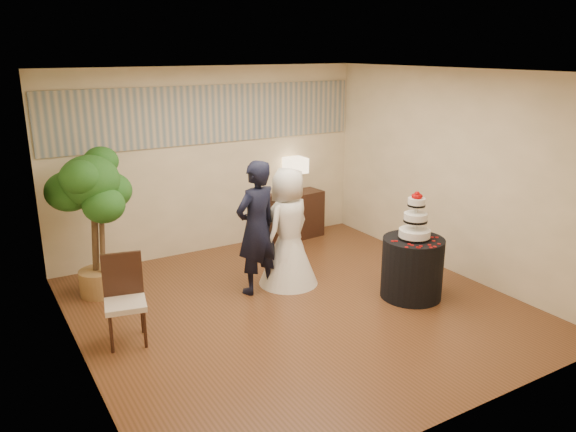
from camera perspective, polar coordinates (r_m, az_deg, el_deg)
floor at (r=6.96m, az=1.00°, el=-9.26°), size 5.00×5.00×0.00m
ceiling at (r=6.26m, az=1.13°, el=14.46°), size 5.00×5.00×0.00m
wall_back at (r=8.64m, az=-7.79°, el=5.57°), size 5.00×0.06×2.80m
wall_front at (r=4.64m, az=17.67°, el=-4.89°), size 5.00×0.06×2.80m
wall_left at (r=5.61m, az=-21.17°, el=-1.51°), size 0.06×5.00×2.80m
wall_right at (r=8.04m, az=16.41°, el=4.22°), size 0.06×5.00×2.80m
mural_border at (r=8.51m, az=-7.92°, el=10.18°), size 4.90×0.02×0.85m
groom at (r=7.10m, az=-3.22°, el=-1.19°), size 0.72×0.56×1.73m
bride at (r=7.36m, az=0.04°, el=-1.13°), size 1.04×1.04×1.58m
cake_table at (r=7.26m, az=12.49°, el=-5.17°), size 0.80×0.80×0.78m
wedding_cake at (r=7.04m, az=12.84°, el=0.06°), size 0.40×0.40×0.61m
console at (r=9.29m, az=0.74°, el=0.07°), size 0.96×0.50×0.77m
table_lamp at (r=9.12m, az=0.76°, el=4.14°), size 0.31×0.31×0.58m
ficus_tree at (r=7.38m, az=-19.11°, el=-0.69°), size 1.04×1.04×1.91m
side_chair at (r=6.23m, az=-16.22°, el=-8.34°), size 0.53×0.54×0.96m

